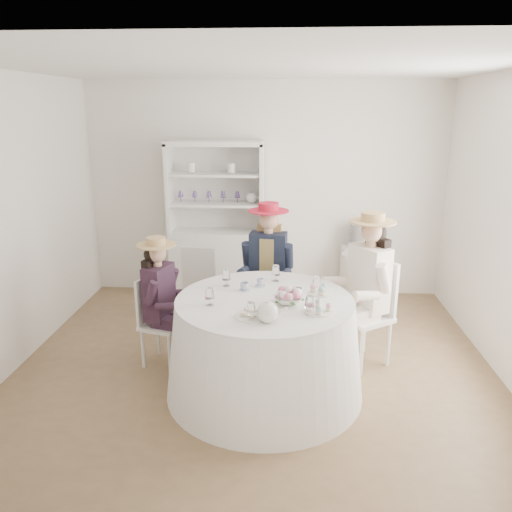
{
  "coord_description": "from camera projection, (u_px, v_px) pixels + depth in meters",
  "views": [
    {
      "loc": [
        0.27,
        -4.32,
        2.37
      ],
      "look_at": [
        0.0,
        0.1,
        1.05
      ],
      "focal_mm": 35.0,
      "sensor_mm": 36.0,
      "label": 1
    }
  ],
  "objects": [
    {
      "name": "ground",
      "position": [
        255.0,
        363.0,
        4.83
      ],
      "size": [
        4.5,
        4.5,
        0.0
      ],
      "primitive_type": "plane",
      "color": "brown",
      "rests_on": "ground"
    },
    {
      "name": "ceiling",
      "position": [
        255.0,
        65.0,
        4.06
      ],
      "size": [
        4.5,
        4.5,
        0.0
      ],
      "primitive_type": "plane",
      "rotation": [
        3.14,
        0.0,
        0.0
      ],
      "color": "white",
      "rests_on": "wall_back"
    },
    {
      "name": "wall_back",
      "position": [
        265.0,
        191.0,
        6.35
      ],
      "size": [
        4.5,
        0.0,
        4.5
      ],
      "primitive_type": "plane",
      "rotation": [
        1.57,
        0.0,
        0.0
      ],
      "color": "white",
      "rests_on": "ground"
    },
    {
      "name": "wall_front",
      "position": [
        230.0,
        318.0,
        2.53
      ],
      "size": [
        4.5,
        0.0,
        4.5
      ],
      "primitive_type": "plane",
      "rotation": [
        -1.57,
        0.0,
        0.0
      ],
      "color": "white",
      "rests_on": "ground"
    },
    {
      "name": "wall_left",
      "position": [
        11.0,
        224.0,
        4.58
      ],
      "size": [
        0.0,
        4.5,
        4.5
      ],
      "primitive_type": "plane",
      "rotation": [
        1.57,
        0.0,
        1.57
      ],
      "color": "white",
      "rests_on": "ground"
    },
    {
      "name": "tea_table",
      "position": [
        264.0,
        346.0,
        4.24
      ],
      "size": [
        1.68,
        1.68,
        0.85
      ],
      "rotation": [
        0.0,
        0.0,
        0.16
      ],
      "color": "white",
      "rests_on": "ground"
    },
    {
      "name": "hutch",
      "position": [
        217.0,
        244.0,
        6.35
      ],
      "size": [
        1.33,
        0.84,
        1.99
      ],
      "rotation": [
        0.0,
        0.0,
        0.36
      ],
      "color": "silver",
      "rests_on": "ground"
    },
    {
      "name": "side_table",
      "position": [
        360.0,
        274.0,
        6.33
      ],
      "size": [
        0.47,
        0.47,
        0.67
      ],
      "primitive_type": "cube",
      "rotation": [
        0.0,
        0.0,
        0.1
      ],
      "color": "silver",
      "rests_on": "ground"
    },
    {
      "name": "hatbox",
      "position": [
        362.0,
        237.0,
        6.19
      ],
      "size": [
        0.33,
        0.33,
        0.32
      ],
      "primitive_type": "cylinder",
      "rotation": [
        0.0,
        0.0,
        -0.03
      ],
      "color": "black",
      "rests_on": "side_table"
    },
    {
      "name": "guest_left",
      "position": [
        161.0,
        295.0,
        4.62
      ],
      "size": [
        0.51,
        0.47,
        1.25
      ],
      "rotation": [
        0.0,
        0.0,
        1.28
      ],
      "color": "silver",
      "rests_on": "ground"
    },
    {
      "name": "guest_mid",
      "position": [
        268.0,
        263.0,
        5.15
      ],
      "size": [
        0.54,
        0.56,
        1.46
      ],
      "rotation": [
        0.0,
        0.0,
        -0.12
      ],
      "color": "silver",
      "rests_on": "ground"
    },
    {
      "name": "guest_right",
      "position": [
        366.0,
        281.0,
        4.59
      ],
      "size": [
        0.63,
        0.6,
        1.48
      ],
      "rotation": [
        0.0,
        0.0,
        -0.97
      ],
      "color": "silver",
      "rests_on": "ground"
    },
    {
      "name": "spare_chair",
      "position": [
        202.0,
        283.0,
        5.51
      ],
      "size": [
        0.44,
        0.44,
        0.95
      ],
      "rotation": [
        0.0,
        0.0,
        3.02
      ],
      "color": "silver",
      "rests_on": "ground"
    },
    {
      "name": "teacup_a",
      "position": [
        245.0,
        287.0,
        4.3
      ],
      "size": [
        0.1,
        0.1,
        0.06
      ],
      "primitive_type": "imported",
      "rotation": [
        0.0,
        0.0,
        -0.28
      ],
      "color": "white",
      "rests_on": "tea_table"
    },
    {
      "name": "teacup_b",
      "position": [
        260.0,
        283.0,
        4.4
      ],
      "size": [
        0.07,
        0.07,
        0.06
      ],
      "primitive_type": "imported",
      "rotation": [
        0.0,
        0.0,
        -0.09
      ],
      "color": "white",
      "rests_on": "tea_table"
    },
    {
      "name": "teacup_c",
      "position": [
        298.0,
        293.0,
        4.17
      ],
      "size": [
        0.1,
        0.1,
        0.06
      ],
      "primitive_type": "imported",
      "rotation": [
        0.0,
        0.0,
        0.2
      ],
      "color": "white",
      "rests_on": "tea_table"
    },
    {
      "name": "flower_bowl",
      "position": [
        287.0,
        301.0,
        4.02
      ],
      "size": [
        0.26,
        0.26,
        0.06
      ],
      "primitive_type": "imported",
      "rotation": [
        0.0,
        0.0,
        0.18
      ],
      "color": "white",
      "rests_on": "tea_table"
    },
    {
      "name": "flower_arrangement",
      "position": [
        289.0,
        295.0,
        3.98
      ],
      "size": [
        0.17,
        0.18,
        0.07
      ],
      "rotation": [
        0.0,
        0.0,
        -0.16
      ],
      "color": "#D2698B",
      "rests_on": "tea_table"
    },
    {
      "name": "table_teapot",
      "position": [
        268.0,
        312.0,
        3.67
      ],
      "size": [
        0.23,
        0.16,
        0.17
      ],
      "rotation": [
        0.0,
        0.0,
        -0.25
      ],
      "color": "white",
      "rests_on": "tea_table"
    },
    {
      "name": "sandwich_plate",
      "position": [
        251.0,
        315.0,
        3.77
      ],
      "size": [
        0.25,
        0.25,
        0.05
      ],
      "rotation": [
        0.0,
        0.0,
        -0.03
      ],
      "color": "white",
      "rests_on": "tea_table"
    },
    {
      "name": "cupcake_stand",
      "position": [
        319.0,
        302.0,
        3.84
      ],
      "size": [
        0.23,
        0.23,
        0.22
      ],
      "rotation": [
        0.0,
        0.0,
        -0.06
      ],
      "color": "white",
      "rests_on": "tea_table"
    },
    {
      "name": "stemware_set",
      "position": [
        265.0,
        291.0,
        4.1
      ],
      "size": [
        0.95,
        0.99,
        0.15
      ],
      "color": "white",
      "rests_on": "tea_table"
    }
  ]
}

